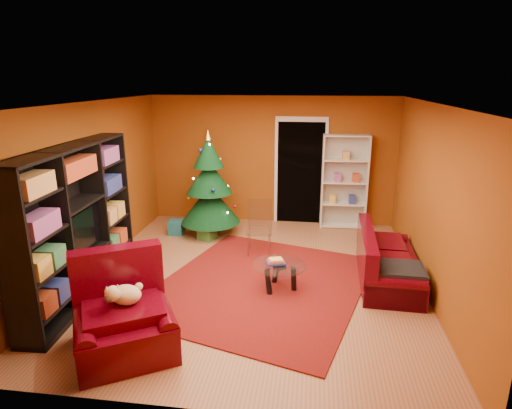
# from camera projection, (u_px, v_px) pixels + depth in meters

# --- Properties ---
(floor) EXTENTS (5.00, 5.50, 0.05)m
(floor) POSITION_uv_depth(u_px,v_px,m) (252.00, 279.00, 6.54)
(floor) COLOR #975C3A
(floor) RESTS_ON ground
(ceiling) EXTENTS (5.00, 5.50, 0.05)m
(ceiling) POSITION_uv_depth(u_px,v_px,m) (252.00, 101.00, 5.79)
(ceiling) COLOR silver
(ceiling) RESTS_ON wall_back
(wall_back) EXTENTS (5.00, 0.05, 2.60)m
(wall_back) POSITION_uv_depth(u_px,v_px,m) (272.00, 160.00, 8.80)
(wall_back) COLOR #924812
(wall_back) RESTS_ON ground
(wall_left) EXTENTS (0.05, 5.50, 2.60)m
(wall_left) POSITION_uv_depth(u_px,v_px,m) (88.00, 190.00, 6.49)
(wall_left) COLOR #924812
(wall_left) RESTS_ON ground
(wall_right) EXTENTS (0.05, 5.50, 2.60)m
(wall_right) POSITION_uv_depth(u_px,v_px,m) (435.00, 202.00, 5.84)
(wall_right) COLOR #924812
(wall_right) RESTS_ON ground
(doorway) EXTENTS (1.06, 0.60, 2.16)m
(doorway) POSITION_uv_depth(u_px,v_px,m) (300.00, 174.00, 8.75)
(doorway) COLOR black
(doorway) RESTS_ON floor
(rug) EXTENTS (3.59, 3.91, 0.02)m
(rug) POSITION_uv_depth(u_px,v_px,m) (261.00, 285.00, 6.29)
(rug) COLOR maroon
(rug) RESTS_ON floor
(media_unit) EXTENTS (0.55, 2.75, 2.09)m
(media_unit) POSITION_uv_depth(u_px,v_px,m) (77.00, 224.00, 5.76)
(media_unit) COLOR black
(media_unit) RESTS_ON floor
(christmas_tree) EXTENTS (1.30, 1.30, 2.03)m
(christmas_tree) POSITION_uv_depth(u_px,v_px,m) (209.00, 185.00, 8.09)
(christmas_tree) COLOR black
(christmas_tree) RESTS_ON floor
(gift_box_teal) EXTENTS (0.28, 0.28, 0.27)m
(gift_box_teal) POSITION_uv_depth(u_px,v_px,m) (176.00, 227.00, 8.32)
(gift_box_teal) COLOR #165E70
(gift_box_teal) RESTS_ON floor
(gift_box_green) EXTENTS (0.37, 0.37, 0.29)m
(gift_box_green) POSITION_uv_depth(u_px,v_px,m) (207.00, 232.00, 8.06)
(gift_box_green) COLOR #30712D
(gift_box_green) RESTS_ON floor
(gift_box_red) EXTENTS (0.29, 0.29, 0.23)m
(gift_box_red) POSITION_uv_depth(u_px,v_px,m) (217.00, 216.00, 9.08)
(gift_box_red) COLOR #AC3315
(gift_box_red) RESTS_ON floor
(white_bookshelf) EXTENTS (0.90, 0.35, 1.93)m
(white_bookshelf) POSITION_uv_depth(u_px,v_px,m) (344.00, 182.00, 8.52)
(white_bookshelf) COLOR white
(white_bookshelf) RESTS_ON floor
(armchair) EXTENTS (1.54, 1.54, 0.88)m
(armchair) POSITION_uv_depth(u_px,v_px,m) (124.00, 315.00, 4.68)
(armchair) COLOR #3F010D
(armchair) RESTS_ON rug
(dog) EXTENTS (0.50, 0.46, 0.29)m
(dog) POSITION_uv_depth(u_px,v_px,m) (126.00, 295.00, 4.68)
(dog) COLOR beige
(dog) RESTS_ON armchair
(sofa) EXTENTS (0.89, 1.84, 0.78)m
(sofa) POSITION_uv_depth(u_px,v_px,m) (389.00, 256.00, 6.34)
(sofa) COLOR #3F010D
(sofa) RESTS_ON rug
(coffee_table) EXTENTS (0.96, 0.96, 0.48)m
(coffee_table) POSITION_uv_depth(u_px,v_px,m) (279.00, 277.00, 6.11)
(coffee_table) COLOR gray
(coffee_table) RESTS_ON rug
(acrylic_chair) EXTENTS (0.47, 0.51, 0.85)m
(acrylic_chair) POSITION_uv_depth(u_px,v_px,m) (259.00, 231.00, 7.31)
(acrylic_chair) COLOR #66605B
(acrylic_chair) RESTS_ON rug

